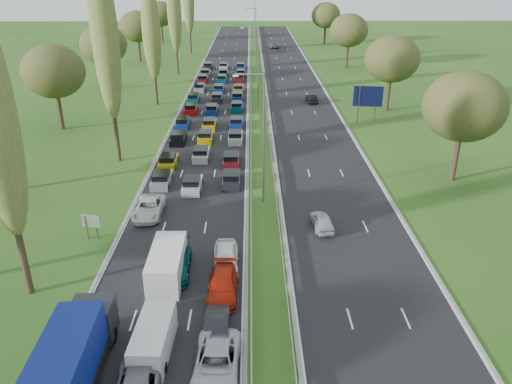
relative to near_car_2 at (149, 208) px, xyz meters
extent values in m
plane|color=#224D18|center=(10.10, 39.65, -0.73)|extent=(260.00, 260.00, 0.00)
cube|color=black|center=(3.35, 42.15, -0.73)|extent=(10.50, 215.00, 0.04)
cube|color=black|center=(16.85, 42.15, -0.73)|extent=(10.50, 215.00, 0.04)
cube|color=gray|center=(8.95, 42.15, -0.18)|extent=(0.06, 215.00, 0.32)
cube|color=gray|center=(11.25, 42.15, -0.18)|extent=(0.06, 215.00, 0.32)
cylinder|color=gray|center=(10.10, 2.65, 5.27)|extent=(0.18, 0.18, 12.00)
cylinder|color=gray|center=(10.10, 37.65, 5.27)|extent=(0.18, 0.18, 12.00)
cylinder|color=gray|center=(10.10, 72.65, 5.27)|extent=(0.18, 0.18, 12.00)
cylinder|color=gray|center=(10.10, 107.65, 5.27)|extent=(0.18, 0.18, 12.00)
cylinder|color=#2D2116|center=(-5.90, -11.35, 2.87)|extent=(0.44, 0.44, 7.20)
cylinder|color=#2D2116|center=(-5.90, 13.65, 3.23)|extent=(0.44, 0.44, 7.92)
ellipsoid|color=#526129|center=(-5.90, 13.65, 12.91)|extent=(2.80, 2.80, 17.60)
cylinder|color=#2D2116|center=(-5.90, 38.65, 2.51)|extent=(0.44, 0.44, 6.48)
ellipsoid|color=#526129|center=(-5.90, 38.65, 10.43)|extent=(2.80, 2.80, 14.40)
cylinder|color=#2D2116|center=(-5.90, 63.65, 2.87)|extent=(0.44, 0.44, 7.20)
ellipsoid|color=#526129|center=(-5.90, 63.65, 11.67)|extent=(2.80, 2.80, 16.00)
cylinder|color=#2D2116|center=(-5.90, 88.65, 3.23)|extent=(0.44, 0.44, 7.92)
cylinder|color=#2D2116|center=(-16.40, 25.65, 1.69)|extent=(0.56, 0.56, 4.84)
ellipsoid|color=#38471E|center=(-16.40, 25.65, 6.97)|extent=(8.00, 8.00, 6.80)
cylinder|color=#2D2116|center=(-16.40, 49.65, 1.69)|extent=(0.56, 0.56, 4.84)
ellipsoid|color=#38471E|center=(-16.40, 49.65, 6.97)|extent=(8.00, 8.00, 6.80)
cylinder|color=#2D2116|center=(-16.40, 77.65, 1.69)|extent=(0.56, 0.56, 4.84)
ellipsoid|color=#38471E|center=(-16.40, 77.65, 6.97)|extent=(8.00, 8.00, 6.80)
cylinder|color=#2D2116|center=(-16.40, 109.65, 1.69)|extent=(0.56, 0.56, 4.84)
ellipsoid|color=#38471E|center=(-16.40, 109.65, 6.97)|extent=(8.00, 8.00, 6.80)
cylinder|color=#2D2116|center=(29.60, 7.65, 1.69)|extent=(0.56, 0.56, 4.84)
ellipsoid|color=#38471E|center=(29.60, 7.65, 6.97)|extent=(8.00, 8.00, 6.80)
cylinder|color=#2D2116|center=(29.60, 34.65, 1.69)|extent=(0.56, 0.56, 4.84)
ellipsoid|color=#38471E|center=(29.60, 34.65, 6.97)|extent=(8.00, 8.00, 6.80)
cylinder|color=#2D2116|center=(29.60, 69.65, 1.69)|extent=(0.56, 0.56, 4.84)
ellipsoid|color=#38471E|center=(29.60, 69.65, 6.97)|extent=(8.00, 8.00, 6.80)
cylinder|color=#2D2116|center=(29.60, 104.65, 1.69)|extent=(0.56, 0.56, 4.84)
ellipsoid|color=#38471E|center=(29.60, 104.65, 6.97)|extent=(8.00, 8.00, 6.80)
cube|color=slate|center=(0.01, 6.75, -0.29)|extent=(1.75, 4.00, 0.80)
cube|color=#BF990C|center=(-0.08, 11.82, -0.29)|extent=(1.75, 4.00, 0.80)
cube|color=black|center=(-0.04, 19.89, -0.29)|extent=(1.75, 4.00, 0.80)
cube|color=navy|center=(-0.29, 26.38, -0.29)|extent=(1.75, 4.00, 0.80)
cube|color=#A50C0A|center=(0.04, 33.67, -0.29)|extent=(1.75, 4.00, 0.80)
cube|color=#053F4C|center=(-0.28, 40.24, -0.29)|extent=(1.75, 4.00, 0.80)
cube|color=slate|center=(0.01, 47.89, -0.29)|extent=(1.75, 4.00, 0.80)
cube|color=#590F14|center=(-0.08, 55.30, -0.29)|extent=(1.75, 4.00, 0.80)
cube|color=slate|center=(-0.04, 60.99, -0.29)|extent=(1.75, 4.00, 0.80)
cube|color=black|center=(-0.08, 68.45, -0.29)|extent=(1.75, 4.00, 0.80)
cube|color=#B2B7BC|center=(3.21, 5.40, -0.29)|extent=(1.75, 4.00, 0.80)
cube|color=#B2B7BC|center=(3.30, 14.09, -0.29)|extent=(1.75, 4.00, 0.80)
cube|color=#BF990C|center=(3.28, 20.37, -0.29)|extent=(1.75, 4.00, 0.80)
cube|color=#BF990C|center=(3.35, 25.82, -0.29)|extent=(1.75, 4.00, 0.80)
cube|color=navy|center=(3.17, 33.33, -0.29)|extent=(1.75, 4.00, 0.80)
cube|color=black|center=(3.49, 40.49, -0.29)|extent=(1.75, 4.00, 0.80)
cube|color=navy|center=(3.44, 46.87, -0.29)|extent=(1.75, 4.00, 0.80)
cube|color=#053F4C|center=(3.52, 55.21, -0.29)|extent=(1.75, 4.00, 0.80)
cube|color=#053F4C|center=(3.55, 60.89, -0.29)|extent=(1.75, 4.00, 0.80)
cube|color=#B2B7BC|center=(3.17, 68.23, -0.29)|extent=(1.75, 4.00, 0.80)
cube|color=black|center=(6.99, 6.78, -0.29)|extent=(1.75, 4.00, 0.80)
cube|color=#590F14|center=(6.78, 12.19, -0.29)|extent=(1.75, 4.00, 0.80)
cube|color=#B2B7BC|center=(7.03, 20.21, -0.29)|extent=(1.75, 4.00, 0.80)
cube|color=navy|center=(6.95, 26.47, -0.29)|extent=(1.75, 4.00, 0.80)
cube|color=#053F4C|center=(6.84, 34.88, -0.29)|extent=(1.75, 4.00, 0.80)
cube|color=navy|center=(6.74, 41.20, -0.29)|extent=(1.75, 4.00, 0.80)
cube|color=#BF990C|center=(6.80, 46.78, -0.29)|extent=(1.75, 4.00, 0.80)
cube|color=#590F14|center=(6.78, 56.04, -0.29)|extent=(1.75, 4.00, 0.80)
cube|color=black|center=(6.99, 60.61, -0.29)|extent=(1.75, 4.00, 0.80)
cube|color=navy|center=(6.80, 67.78, -0.29)|extent=(1.75, 4.00, 0.80)
imported|color=silver|center=(0.00, 0.00, 0.00)|extent=(2.36, 5.08, 1.41)
imported|color=#05464C|center=(3.55, -8.96, 0.05)|extent=(2.32, 5.29, 1.51)
imported|color=black|center=(6.91, -16.10, -0.04)|extent=(1.42, 4.05, 1.33)
imported|color=silver|center=(7.08, -18.87, 0.02)|extent=(2.62, 5.33, 1.46)
imported|color=#A31B0A|center=(7.04, -11.69, -0.01)|extent=(2.01, 4.84, 1.40)
imported|color=white|center=(7.09, -8.34, 0.07)|extent=(1.97, 4.61, 1.55)
imported|color=#A8ACB2|center=(14.89, -2.53, -0.05)|extent=(1.83, 3.94, 1.31)
imported|color=black|center=(18.73, 39.63, -0.05)|extent=(1.62, 4.06, 1.31)
imported|color=slate|center=(15.33, 98.46, 0.03)|extent=(2.43, 5.27, 1.46)
cube|color=black|center=(-0.13, -19.44, -0.01)|extent=(2.29, 8.59, 0.50)
cube|color=navy|center=(-0.13, -20.49, 1.71)|extent=(2.39, 6.49, 2.43)
cube|color=black|center=(-0.13, -16.19, 0.84)|extent=(2.33, 2.10, 2.20)
cylinder|color=black|center=(-0.13, -16.34, -0.21)|extent=(2.00, 1.00, 1.00)
cube|color=silver|center=(3.45, -17.26, 0.27)|extent=(1.86, 4.64, 1.86)
cube|color=black|center=(3.45, -15.21, 0.18)|extent=(1.81, 0.74, 1.49)
cylinder|color=black|center=(2.66, -15.77, -0.39)|extent=(0.23, 0.63, 0.63)
cylinder|color=black|center=(4.24, -18.74, -0.39)|extent=(0.23, 0.63, 0.63)
cube|color=silver|center=(3.10, -9.78, 0.45)|extent=(2.20, 5.50, 2.20)
cube|color=black|center=(3.10, -7.36, 0.34)|extent=(2.15, 0.88, 1.76)
cylinder|color=black|center=(2.17, -8.02, -0.33)|extent=(0.28, 0.75, 0.75)
cylinder|color=black|center=(4.04, -11.54, -0.33)|extent=(0.28, 0.75, 0.75)
cylinder|color=gray|center=(-4.20, -4.11, 0.32)|extent=(0.16, 0.16, 2.10)
cylinder|color=gray|center=(-3.40, -4.11, 0.32)|extent=(0.16, 0.16, 2.10)
cube|color=white|center=(-3.80, -4.11, 0.87)|extent=(1.48, 0.45, 1.00)
cylinder|color=gray|center=(23.80, 27.91, 1.87)|extent=(0.16, 0.16, 5.20)
cylinder|color=gray|center=(26.20, 27.91, 1.87)|extent=(0.16, 0.16, 5.20)
cube|color=navy|center=(25.00, 27.91, 3.07)|extent=(3.98, 0.63, 2.80)
camera|label=1|loc=(8.98, -39.30, 19.36)|focal=35.00mm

